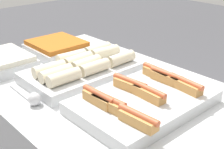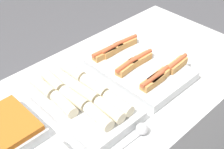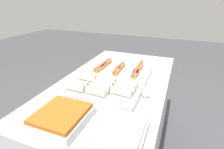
{
  "view_description": "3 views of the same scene",
  "coord_description": "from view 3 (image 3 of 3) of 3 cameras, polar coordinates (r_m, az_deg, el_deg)",
  "views": [
    {
      "loc": [
        0.83,
        -0.79,
        1.48
      ],
      "look_at": [
        -0.05,
        0.0,
        0.95
      ],
      "focal_mm": 50.0,
      "sensor_mm": 36.0,
      "label": 1
    },
    {
      "loc": [
        -0.87,
        -0.85,
        1.89
      ],
      "look_at": [
        -0.05,
        0.0,
        0.95
      ],
      "focal_mm": 50.0,
      "sensor_mm": 36.0,
      "label": 2
    },
    {
      "loc": [
        -1.24,
        -0.47,
        1.53
      ],
      "look_at": [
        -0.05,
        0.0,
        0.95
      ],
      "focal_mm": 28.0,
      "sensor_mm": 36.0,
      "label": 3
    }
  ],
  "objects": [
    {
      "name": "tray_side_back",
      "position": [
        1.05,
        -16.2,
        -13.2
      ],
      "size": [
        0.3,
        0.28,
        0.07
      ],
      "color": "silver",
      "rests_on": "counter"
    },
    {
      "name": "tray_side_front",
      "position": [
        0.92,
        1.43,
        -18.34
      ],
      "size": [
        0.3,
        0.28,
        0.07
      ],
      "color": "silver",
      "rests_on": "counter"
    },
    {
      "name": "tray_wraps",
      "position": [
        1.26,
        -3.36,
        -5.05
      ],
      "size": [
        0.31,
        0.53,
        0.1
      ],
      "color": "silver",
      "rests_on": "counter"
    },
    {
      "name": "serving_spoon_near",
      "position": [
        1.25,
        10.8,
        -6.76
      ],
      "size": [
        0.25,
        0.05,
        0.05
      ],
      "color": "silver",
      "rests_on": "counter"
    },
    {
      "name": "counter",
      "position": [
        1.72,
        0.62,
        -15.28
      ],
      "size": [
        1.61,
        0.87,
        0.87
      ],
      "color": "silver",
      "rests_on": "ground_plane"
    },
    {
      "name": "tray_hotdogs",
      "position": [
        1.58,
        2.39,
        0.98
      ],
      "size": [
        0.38,
        0.53,
        0.1
      ],
      "color": "silver",
      "rests_on": "counter"
    }
  ]
}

